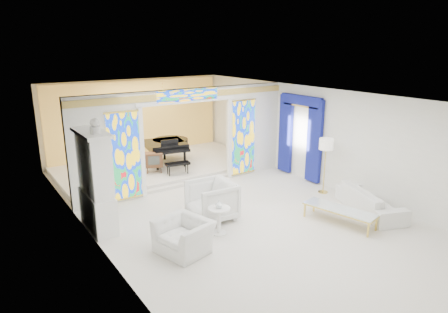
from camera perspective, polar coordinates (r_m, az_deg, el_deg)
floor at (r=10.91m, az=0.09°, el=-7.15°), size 12.00×12.00×0.00m
ceiling at (r=10.12m, az=0.10°, el=8.68°), size 7.00×12.00×0.02m
wall_back at (r=15.62m, az=-12.45°, el=5.28°), size 7.00×0.02×3.00m
wall_left at (r=9.01m, az=-18.66°, el=-2.88°), size 0.02×12.00×3.00m
wall_right at (r=12.66m, az=13.32°, el=2.81°), size 0.02×12.00×3.00m
partition_wall at (r=12.03m, az=-5.27°, el=3.25°), size 7.00×0.22×3.00m
stained_glass_left at (r=11.21m, az=-14.06°, el=0.04°), size 0.90×0.04×2.40m
stained_glass_right at (r=13.10m, az=2.78°, el=2.75°), size 0.90×0.04×2.40m
stained_glass_transom at (r=11.74m, az=-5.16°, el=8.72°), size 2.00×0.04×0.34m
alcove_platform at (r=14.25m, az=-9.23°, el=-1.40°), size 6.80×3.80×0.18m
gold_curtain_back at (r=15.51m, az=-12.28°, el=5.22°), size 6.70×0.10×2.90m
chandelier at (r=13.73m, az=-8.74°, el=8.49°), size 0.48×0.48×0.30m
blue_drapes at (r=13.05m, az=10.79°, el=3.68°), size 0.14×1.85×2.65m
china_cabinet at (r=9.73m, az=-17.86°, el=-3.49°), size 0.56×1.46×2.72m
armchair_left at (r=8.61m, az=-5.77°, el=-11.25°), size 1.19×1.28×0.70m
armchair_right at (r=10.01m, az=-1.77°, el=-6.30°), size 1.15×1.12×0.98m
sofa at (r=11.14m, az=20.19°, el=-5.93°), size 1.59×2.33×0.63m
side_table at (r=9.27m, az=-0.71°, el=-8.61°), size 0.53×0.53×0.65m
vase at (r=9.15m, az=-0.72°, el=-6.82°), size 0.18×0.18×0.18m
coffee_table at (r=10.19m, az=16.20°, el=-7.31°), size 0.94×1.86×0.40m
floor_lamp at (r=11.84m, az=14.38°, el=1.36°), size 0.45×0.45×1.64m
grand_piano at (r=14.19m, az=-7.96°, el=1.70°), size 1.79×2.50×0.97m
tv_console at (r=13.22m, az=-10.00°, el=-0.46°), size 0.67×0.58×0.66m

